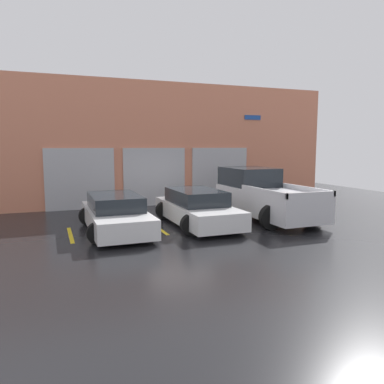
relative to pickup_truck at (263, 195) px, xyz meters
name	(u,v)px	position (x,y,z in m)	size (l,w,h in m)	color
ground_plane	(180,216)	(-2.82, 1.50, -0.87)	(28.00, 28.00, 0.00)	black
shophouse_building	(157,145)	(-2.83, 4.79, 1.93)	(17.87, 0.68, 5.68)	#D17A5B
pickup_truck	(263,195)	(0.00, 0.00, 0.00)	(2.49, 5.07, 1.87)	silver
sedan_white	(197,208)	(-2.82, -0.29, -0.28)	(2.19, 4.51, 1.23)	white
sedan_side	(116,214)	(-5.64, -0.29, -0.31)	(2.12, 4.48, 1.19)	white
parking_stripe_far_left	(70,235)	(-7.05, -0.32, -0.86)	(0.12, 2.20, 0.01)	gold
parking_stripe_left	(158,228)	(-4.23, -0.32, -0.86)	(0.12, 2.20, 0.01)	gold
parking_stripe_centre	(233,222)	(-1.41, -0.32, -0.86)	(0.12, 2.20, 0.01)	gold
parking_stripe_right	(298,217)	(1.41, -0.32, -0.86)	(0.12, 2.20, 0.01)	gold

